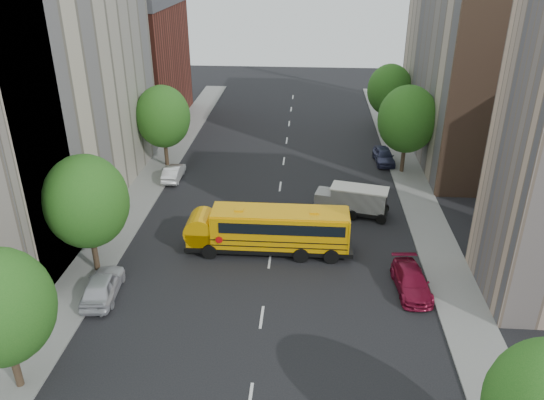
# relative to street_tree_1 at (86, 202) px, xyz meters

# --- Properties ---
(ground) EXTENTS (120.00, 120.00, 0.00)m
(ground) POSITION_rel_street_tree_1_xyz_m (11.00, 4.00, -4.95)
(ground) COLOR black
(ground) RESTS_ON ground
(sidewalk_left) EXTENTS (3.00, 80.00, 0.12)m
(sidewalk_left) POSITION_rel_street_tree_1_xyz_m (-0.50, 9.00, -4.89)
(sidewalk_left) COLOR slate
(sidewalk_left) RESTS_ON ground
(sidewalk_right) EXTENTS (3.00, 80.00, 0.12)m
(sidewalk_right) POSITION_rel_street_tree_1_xyz_m (22.50, 9.00, -4.89)
(sidewalk_right) COLOR slate
(sidewalk_right) RESTS_ON ground
(lane_markings) EXTENTS (0.15, 64.00, 0.01)m
(lane_markings) POSITION_rel_street_tree_1_xyz_m (11.00, 14.00, -4.95)
(lane_markings) COLOR silver
(lane_markings) RESTS_ON ground
(building_left_cream) EXTENTS (10.00, 26.00, 20.00)m
(building_left_cream) POSITION_rel_street_tree_1_xyz_m (-7.00, 10.00, 5.05)
(building_left_cream) COLOR #BFB49A
(building_left_cream) RESTS_ON ground
(building_left_redbrick) EXTENTS (10.00, 15.00, 13.00)m
(building_left_redbrick) POSITION_rel_street_tree_1_xyz_m (-7.00, 32.00, 1.55)
(building_left_redbrick) COLOR maroon
(building_left_redbrick) RESTS_ON ground
(building_right_far) EXTENTS (10.00, 22.00, 18.00)m
(building_right_far) POSITION_rel_street_tree_1_xyz_m (29.00, 24.00, 4.05)
(building_right_far) COLOR tan
(building_right_far) RESTS_ON ground
(building_right_sidewall) EXTENTS (10.10, 0.30, 18.00)m
(building_right_sidewall) POSITION_rel_street_tree_1_xyz_m (29.00, 13.00, 4.05)
(building_right_sidewall) COLOR brown
(building_right_sidewall) RESTS_ON ground
(street_tree_1) EXTENTS (5.12, 5.12, 7.90)m
(street_tree_1) POSITION_rel_street_tree_1_xyz_m (0.00, 0.00, 0.00)
(street_tree_1) COLOR #38281C
(street_tree_1) RESTS_ON ground
(street_tree_2) EXTENTS (4.99, 4.99, 7.71)m
(street_tree_2) POSITION_rel_street_tree_1_xyz_m (0.00, 18.00, -0.12)
(street_tree_2) COLOR #38281C
(street_tree_2) RESTS_ON ground
(street_tree_4) EXTENTS (5.25, 5.25, 8.10)m
(street_tree_4) POSITION_rel_street_tree_1_xyz_m (22.00, 18.00, 0.12)
(street_tree_4) COLOR #38281C
(street_tree_4) RESTS_ON ground
(street_tree_5) EXTENTS (4.86, 4.86, 7.51)m
(street_tree_5) POSITION_rel_street_tree_1_xyz_m (22.00, 30.00, -0.25)
(street_tree_5) COLOR #38281C
(street_tree_5) RESTS_ON ground
(school_bus) EXTENTS (11.31, 2.82, 3.19)m
(school_bus) POSITION_rel_street_tree_1_xyz_m (10.77, 3.21, -3.17)
(school_bus) COLOR black
(school_bus) RESTS_ON ground
(safari_truck) EXTENTS (5.66, 3.08, 2.30)m
(safari_truck) POSITION_rel_street_tree_1_xyz_m (16.91, 9.20, -3.73)
(safari_truck) COLOR black
(safari_truck) RESTS_ON ground
(parked_car_0) EXTENTS (2.21, 4.68, 1.55)m
(parked_car_0) POSITION_rel_street_tree_1_xyz_m (1.40, -2.70, -4.18)
(parked_car_0) COLOR silver
(parked_car_0) RESTS_ON ground
(parked_car_1) EXTENTS (1.42, 3.97, 1.30)m
(parked_car_1) POSITION_rel_street_tree_1_xyz_m (1.40, 14.89, -4.30)
(parked_car_1) COLOR silver
(parked_car_1) RESTS_ON ground
(parked_car_3) EXTENTS (2.22, 4.74, 1.34)m
(parked_car_3) POSITION_rel_street_tree_1_xyz_m (19.80, -0.77, -4.28)
(parked_car_3) COLOR maroon
(parked_car_3) RESTS_ON ground
(parked_car_4) EXTENTS (1.99, 4.33, 1.44)m
(parked_car_4) POSITION_rel_street_tree_1_xyz_m (20.60, 20.27, -4.23)
(parked_car_4) COLOR #35385D
(parked_car_4) RESTS_ON ground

